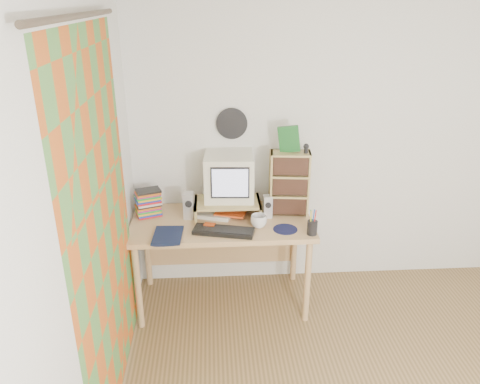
{
  "coord_description": "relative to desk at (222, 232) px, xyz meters",
  "views": [
    {
      "loc": [
        -1.1,
        -1.89,
        2.37
      ],
      "look_at": [
        -0.89,
        1.33,
        1.01
      ],
      "focal_mm": 35.0,
      "sensor_mm": 36.0,
      "label": 1
    }
  ],
  "objects": [
    {
      "name": "cd_rack",
      "position": [
        0.54,
        0.04,
        0.39
      ],
      "size": [
        0.32,
        0.2,
        0.51
      ],
      "primitive_type": "cube",
      "rotation": [
        0.0,
        0.0,
        -0.11
      ],
      "color": "tan",
      "rests_on": "desk"
    },
    {
      "name": "red_box",
      "position": [
        -0.09,
        -0.2,
        0.15
      ],
      "size": [
        0.09,
        0.07,
        0.04
      ],
      "primitive_type": "cube",
      "rotation": [
        0.0,
        0.0,
        -0.27
      ],
      "color": "#AB3A12",
      "rests_on": "desk"
    },
    {
      "name": "mug",
      "position": [
        0.28,
        -0.19,
        0.18
      ],
      "size": [
        0.13,
        0.13,
        0.1
      ],
      "primitive_type": "imported",
      "rotation": [
        0.0,
        0.0,
        0.04
      ],
      "color": "silver",
      "rests_on": "desk"
    },
    {
      "name": "pen_cup",
      "position": [
        0.66,
        -0.33,
        0.21
      ],
      "size": [
        0.09,
        0.09,
        0.15
      ],
      "primitive_type": null,
      "rotation": [
        0.0,
        0.0,
        0.24
      ],
      "color": "black",
      "rests_on": "desk"
    },
    {
      "name": "desk",
      "position": [
        0.0,
        0.0,
        0.0
      ],
      "size": [
        1.4,
        0.7,
        0.75
      ],
      "color": "tan",
      "rests_on": "floor"
    },
    {
      "name": "curtain",
      "position": [
        -0.68,
        -0.96,
        0.53
      ],
      "size": [
        0.0,
        2.2,
        2.2
      ],
      "primitive_type": "plane",
      "rotation": [
        1.57,
        0.0,
        1.57
      ],
      "color": "#C0561B",
      "rests_on": "left_wall"
    },
    {
      "name": "monitor_riser",
      "position": [
        0.05,
        0.04,
        0.23
      ],
      "size": [
        0.52,
        0.3,
        0.12
      ],
      "color": "tan",
      "rests_on": "desk"
    },
    {
      "name": "game_box",
      "position": [
        0.52,
        0.06,
        0.75
      ],
      "size": [
        0.16,
        0.07,
        0.2
      ],
      "primitive_type": "cube",
      "rotation": [
        0.0,
        0.0,
        -0.26
      ],
      "color": "#1B5F25",
      "rests_on": "cd_rack"
    },
    {
      "name": "webcam",
      "position": [
        0.65,
        0.01,
        0.68
      ],
      "size": [
        0.05,
        0.05,
        0.08
      ],
      "primitive_type": null,
      "rotation": [
        0.0,
        0.0,
        0.05
      ],
      "color": "black",
      "rests_on": "cd_rack"
    },
    {
      "name": "crt_monitor",
      "position": [
        0.07,
        0.09,
        0.43
      ],
      "size": [
        0.4,
        0.4,
        0.36
      ],
      "primitive_type": "cube",
      "rotation": [
        0.0,
        0.0,
        -0.06
      ],
      "color": "silver",
      "rests_on": "monitor_riser"
    },
    {
      "name": "wall_disc",
      "position": [
        0.1,
        0.29,
        0.81
      ],
      "size": [
        0.25,
        0.02,
        0.25
      ],
      "primitive_type": "cylinder",
      "rotation": [
        1.57,
        0.0,
        0.0
      ],
      "color": "black",
      "rests_on": "back_wall"
    },
    {
      "name": "left_wall",
      "position": [
        -0.72,
        -1.44,
        0.63
      ],
      "size": [
        0.0,
        3.5,
        3.5
      ],
      "primitive_type": "plane",
      "rotation": [
        1.57,
        0.0,
        1.57
      ],
      "color": "white",
      "rests_on": "floor"
    },
    {
      "name": "keyboard",
      "position": [
        0.01,
        -0.27,
        0.15
      ],
      "size": [
        0.47,
        0.25,
        0.03
      ],
      "primitive_type": "cube",
      "rotation": [
        0.0,
        0.0,
        -0.23
      ],
      "color": "black",
      "rests_on": "desk"
    },
    {
      "name": "diary",
      "position": [
        -0.5,
        -0.31,
        0.16
      ],
      "size": [
        0.26,
        0.2,
        0.05
      ],
      "primitive_type": "imported",
      "rotation": [
        0.0,
        0.0,
        -0.05
      ],
      "color": "#0F1837",
      "rests_on": "desk"
    },
    {
      "name": "speaker_right",
      "position": [
        0.36,
        -0.02,
        0.23
      ],
      "size": [
        0.07,
        0.07,
        0.18
      ],
      "primitive_type": "cube",
      "rotation": [
        0.0,
        0.0,
        0.06
      ],
      "color": "silver",
      "rests_on": "desk"
    },
    {
      "name": "mousepad",
      "position": [
        0.47,
        -0.25,
        0.14
      ],
      "size": [
        0.19,
        0.19,
        0.0
      ],
      "primitive_type": "cylinder",
      "rotation": [
        0.0,
        0.0,
        0.02
      ],
      "color": "#0F1133",
      "rests_on": "desk"
    },
    {
      "name": "back_wall",
      "position": [
        1.03,
        0.31,
        0.63
      ],
      "size": [
        3.5,
        0.0,
        3.5
      ],
      "primitive_type": "plane",
      "rotation": [
        1.57,
        0.0,
        0.0
      ],
      "color": "white",
      "rests_on": "floor"
    },
    {
      "name": "speaker_left",
      "position": [
        -0.25,
        -0.0,
        0.24
      ],
      "size": [
        0.09,
        0.09,
        0.21
      ],
      "primitive_type": "cube",
      "rotation": [
        0.0,
        0.0,
        -0.13
      ],
      "color": "silver",
      "rests_on": "desk"
    },
    {
      "name": "dvd_stack",
      "position": [
        -0.57,
        0.07,
        0.27
      ],
      "size": [
        0.22,
        0.19,
        0.26
      ],
      "primitive_type": null,
      "rotation": [
        0.0,
        0.0,
        0.34
      ],
      "color": "brown",
      "rests_on": "desk"
    },
    {
      "name": "papers",
      "position": [
        -0.0,
        0.03,
        0.15
      ],
      "size": [
        0.32,
        0.27,
        0.04
      ],
      "primitive_type": null,
      "rotation": [
        0.0,
        0.0,
        -0.31
      ],
      "color": "white",
      "rests_on": "desk"
    }
  ]
}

